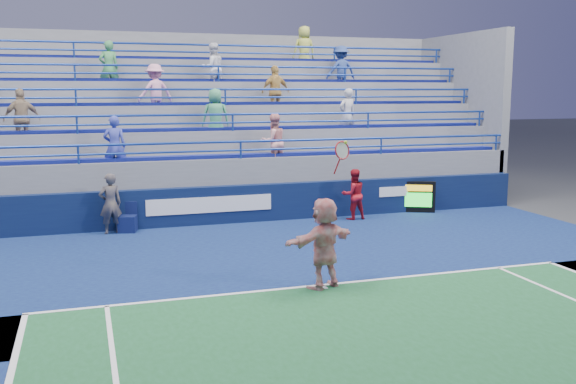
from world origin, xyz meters
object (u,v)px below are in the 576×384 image
object	(u,v)px
tennis_player	(324,243)
ball_girl	(353,194)
line_judge	(110,204)
serve_speed_board	(412,197)
judge_chair	(128,223)

from	to	relation	value
tennis_player	ball_girl	world-z (taller)	tennis_player
line_judge	ball_girl	size ratio (longest dim) A/B	1.09
tennis_player	line_judge	size ratio (longest dim) A/B	1.75
ball_girl	serve_speed_board	bearing A→B (deg)	-170.53
serve_speed_board	judge_chair	xyz separation A→B (m)	(-8.75, -0.17, -0.24)
judge_chair	serve_speed_board	bearing A→B (deg)	1.13
serve_speed_board	judge_chair	distance (m)	8.75
judge_chair	line_judge	world-z (taller)	line_judge
line_judge	serve_speed_board	bearing A→B (deg)	169.29
ball_girl	judge_chair	bearing A→B (deg)	-4.81
judge_chair	ball_girl	xyz separation A→B (m)	(6.54, -0.29, 0.50)
serve_speed_board	line_judge	distance (m)	9.19
serve_speed_board	tennis_player	world-z (taller)	tennis_player
serve_speed_board	tennis_player	xyz separation A→B (m)	(-5.44, -6.45, 0.40)
line_judge	tennis_player	bearing A→B (deg)	108.79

